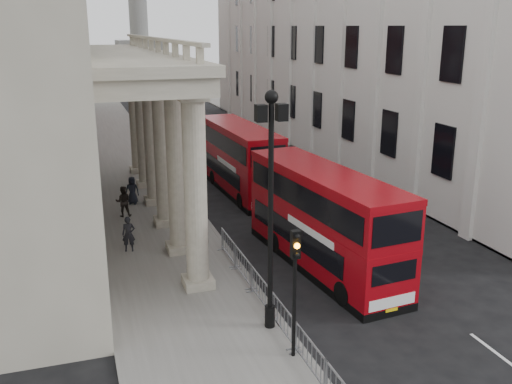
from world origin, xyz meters
The scene contains 15 objects.
sidewalk_west centered at (-3.00, 30.00, 0.06)m, with size 6.00×140.00×0.12m, color slate.
sidewalk_east centered at (13.50, 30.00, 0.06)m, with size 3.00×140.00×0.12m, color slate.
kerb centered at (-0.05, 30.00, 0.07)m, with size 0.20×140.00×0.14m, color slate.
brick_building centered at (-10.50, 48.00, 11.00)m, with size 9.00×32.00×22.00m, color maroon.
west_building_far centered at (-10.50, 80.00, 10.00)m, with size 9.00×30.00×20.00m, color gray.
lamp_post_south centered at (-0.60, 4.00, 4.91)m, with size 1.05×0.44×8.32m.
lamp_post_mid centered at (-0.60, 20.00, 4.91)m, with size 1.05×0.44×8.32m.
lamp_post_north centered at (-0.60, 36.00, 4.91)m, with size 1.05×0.44×8.32m.
traffic_light centered at (-0.50, 1.98, 3.11)m, with size 0.28×0.33×4.30m.
crowd_barriers centered at (-0.35, 2.23, 0.67)m, with size 0.50×18.75×1.10m.
bus_near centered at (3.45, 8.49, 2.31)m, with size 3.48×10.43×4.42m.
bus_far centered at (3.40, 21.26, 2.26)m, with size 2.81×10.12×4.33m.
pedestrian_a centered at (-4.57, 12.75, 0.96)m, with size 0.61×0.40×1.68m, color black.
pedestrian_b centered at (-4.32, 18.05, 0.99)m, with size 0.85×0.66×1.74m, color black.
pedestrian_c centered at (-3.58, 20.31, 0.95)m, with size 0.81×0.53×1.66m, color black.
Camera 1 is at (-6.67, -13.05, 10.37)m, focal length 40.00 mm.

